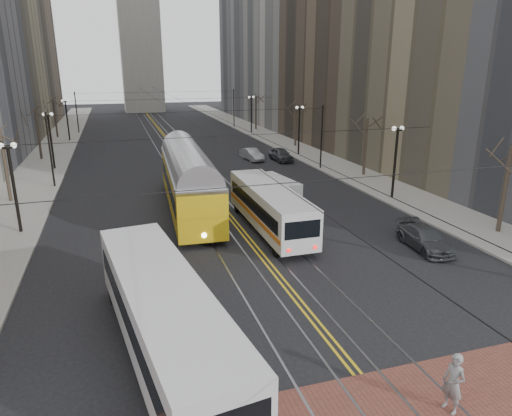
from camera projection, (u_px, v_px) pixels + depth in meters
ground at (345, 358)px, 16.80m from camera, size 260.00×260.00×0.00m
sidewalk_left at (49, 158)px, 53.62m from camera, size 5.00×140.00×0.15m
sidewalk_right at (288, 145)px, 62.07m from camera, size 5.00×140.00×0.15m
streetcar_rails at (177, 151)px, 57.87m from camera, size 4.80×130.00×0.02m
centre_lines at (177, 151)px, 57.87m from camera, size 0.42×130.00×0.01m
building_right_mid at (361, 14)px, 60.93m from camera, size 16.00×20.00×34.00m
building_right_far at (267, 19)px, 96.55m from camera, size 16.00×20.00×40.00m
lamp_posts at (200, 151)px, 42.21m from camera, size 27.60×57.20×5.60m
street_trees at (189, 141)px, 48.14m from camera, size 31.68×53.28×5.60m
trolley_wires at (189, 132)px, 47.47m from camera, size 25.96×120.00×6.60m
transit_bus at (164, 321)px, 16.32m from camera, size 4.29×12.78×3.14m
streetcar at (189, 186)px, 33.67m from camera, size 3.83×16.17×3.78m
rear_bus at (269, 209)px, 29.60m from camera, size 2.41×11.04×2.88m
cargo_van at (276, 192)px, 34.89m from camera, size 2.55×5.13×2.17m
sedan_grey at (281, 154)px, 51.92m from camera, size 1.87×4.37×1.47m
sedan_silver at (252, 154)px, 52.33m from camera, size 2.04×4.24×1.34m
sedan_parked at (425, 238)px, 26.77m from camera, size 2.19×4.57×1.29m
pedestrian_b at (453, 383)px, 13.97m from camera, size 0.62×0.81×1.98m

